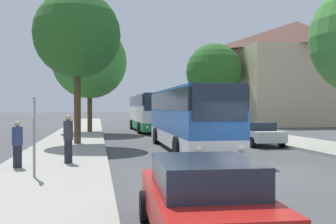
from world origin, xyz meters
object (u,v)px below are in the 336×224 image
at_px(bus_front, 188,117).
at_px(parked_car_right_near, 258,133).
at_px(pedestrian_waiting_near, 68,138).
at_px(tree_left_far, 90,62).
at_px(bus_middle, 148,112).
at_px(bus_stop_sign, 34,127).
at_px(pedestrian_waiting_far, 17,144).
at_px(parked_car_left_curb, 203,198).
at_px(tree_right_far, 214,72).
at_px(parked_car_right_far, 188,122).
at_px(tree_left_near, 77,35).

relative_size(bus_front, parked_car_right_near, 2.87).
distance_m(pedestrian_waiting_near, tree_left_far, 19.52).
bearing_deg(bus_middle, parked_car_right_near, -72.94).
distance_m(bus_stop_sign, pedestrian_waiting_far, 2.30).
height_order(parked_car_left_curb, bus_stop_sign, bus_stop_sign).
height_order(bus_middle, bus_stop_sign, bus_middle).
height_order(pedestrian_waiting_near, pedestrian_waiting_far, pedestrian_waiting_near).
bearing_deg(pedestrian_waiting_near, pedestrian_waiting_far, -74.85).
bearing_deg(tree_left_far, tree_right_far, 35.92).
xyz_separation_m(parked_car_right_far, pedestrian_waiting_far, (-11.87, -24.34, 0.24)).
distance_m(bus_middle, parked_car_right_far, 5.05).
relative_size(bus_middle, pedestrian_waiting_far, 6.95).
distance_m(bus_front, pedestrian_waiting_far, 9.61).
height_order(parked_car_right_near, pedestrian_waiting_far, pedestrian_waiting_far).
bearing_deg(bus_front, parked_car_right_near, 19.32).
xyz_separation_m(parked_car_right_far, tree_left_near, (-10.26, -15.28, 5.77)).
xyz_separation_m(parked_car_right_far, tree_left_far, (-9.76, -4.66, 5.42)).
bearing_deg(bus_front, bus_middle, 90.96).
distance_m(parked_car_left_curb, bus_stop_sign, 7.18).
bearing_deg(parked_car_right_far, pedestrian_waiting_near, 65.11).
bearing_deg(pedestrian_waiting_far, parked_car_left_curb, -87.13).
bearing_deg(pedestrian_waiting_far, parked_car_right_near, 5.19).
bearing_deg(pedestrian_waiting_near, parked_car_right_near, 111.14).
bearing_deg(parked_car_right_near, parked_car_right_far, -88.77).
xyz_separation_m(bus_middle, parked_car_left_curb, (-2.93, -30.23, -1.09)).
relative_size(bus_front, parked_car_right_far, 2.80).
bearing_deg(parked_car_left_curb, pedestrian_waiting_far, 121.77).
relative_size(parked_car_left_curb, bus_stop_sign, 1.72).
distance_m(bus_middle, tree_left_near, 15.05).
distance_m(pedestrian_waiting_far, tree_right_far, 34.49).
bearing_deg(parked_car_left_curb, bus_stop_sign, 123.57).
bearing_deg(parked_car_right_near, tree_left_near, -8.34).
relative_size(bus_middle, bus_stop_sign, 4.71).
distance_m(parked_car_left_curb, tree_left_near, 18.36).
relative_size(tree_left_near, tree_right_far, 0.93).
relative_size(parked_car_right_far, bus_stop_sign, 1.74).
distance_m(parked_car_right_far, tree_right_far, 9.10).
distance_m(bus_front, pedestrian_waiting_near, 7.78).
relative_size(pedestrian_waiting_near, tree_left_near, 0.21).
relative_size(bus_middle, tree_left_near, 1.29).
distance_m(bus_stop_sign, pedestrian_waiting_near, 3.02).
xyz_separation_m(bus_front, bus_middle, (-0.06, 16.20, 0.11)).
bearing_deg(parked_car_right_far, bus_middle, 25.32).
bearing_deg(parked_car_right_far, tree_right_far, -129.60).
xyz_separation_m(bus_front, parked_car_right_near, (4.62, 1.55, -1.00)).
bearing_deg(bus_middle, tree_left_far, -156.18).
relative_size(parked_car_right_far, tree_left_near, 0.47).
bearing_deg(tree_right_far, tree_left_far, -144.08).
bearing_deg(parked_car_right_near, parked_car_left_curb, 64.22).
height_order(pedestrian_waiting_near, tree_right_far, tree_right_far).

